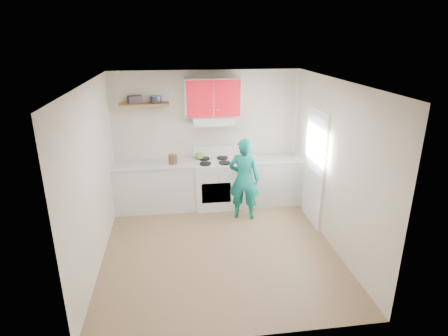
{
  "coord_description": "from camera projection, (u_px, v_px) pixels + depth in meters",
  "views": [
    {
      "loc": [
        -0.63,
        -5.14,
        3.22
      ],
      "look_at": [
        0.15,
        0.55,
        1.15
      ],
      "focal_mm": 29.85,
      "sensor_mm": 36.0,
      "label": 1
    }
  ],
  "objects": [
    {
      "name": "cutting_board",
      "position": [
        262.0,
        161.0,
        7.19
      ],
      "size": [
        0.37,
        0.31,
        0.02
      ],
      "primitive_type": "cube",
      "rotation": [
        0.0,
        0.0,
        -0.23
      ],
      "color": "olive",
      "rests_on": "counter_right"
    },
    {
      "name": "tin",
      "position": [
        156.0,
        99.0,
        6.78
      ],
      "size": [
        0.26,
        0.26,
        0.12
      ],
      "primitive_type": "cylinder",
      "rotation": [
        0.0,
        0.0,
        0.41
      ],
      "color": "#333D4C",
      "rests_on": "shelf"
    },
    {
      "name": "silicone_mat",
      "position": [
        287.0,
        158.0,
        7.36
      ],
      "size": [
        0.28,
        0.23,
        0.01
      ],
      "primitive_type": "cube",
      "rotation": [
        0.0,
        0.0,
        -0.02
      ],
      "color": "red",
      "rests_on": "counter_right"
    },
    {
      "name": "stove",
      "position": [
        214.0,
        184.0,
        7.29
      ],
      "size": [
        0.76,
        0.65,
        0.92
      ],
      "primitive_type": "cube",
      "color": "white",
      "rests_on": "floor"
    },
    {
      "name": "upper_cabinets",
      "position": [
        213.0,
        97.0,
        6.87
      ],
      "size": [
        1.02,
        0.33,
        0.7
      ],
      "primitive_type": "cube",
      "color": "red",
      "rests_on": "back_wall"
    },
    {
      "name": "door_glass",
      "position": [
        316.0,
        144.0,
        6.34
      ],
      "size": [
        0.01,
        0.55,
        0.95
      ],
      "primitive_type": "cube",
      "color": "white",
      "rests_on": "door"
    },
    {
      "name": "back_wall",
      "position": [
        207.0,
        138.0,
        7.29
      ],
      "size": [
        3.6,
        0.04,
        2.6
      ],
      "primitive_type": "cube",
      "color": "beige",
      "rests_on": "floor"
    },
    {
      "name": "right_wall",
      "position": [
        334.0,
        166.0,
        5.75
      ],
      "size": [
        0.04,
        3.8,
        2.6
      ],
      "primitive_type": "cube",
      "color": "beige",
      "rests_on": "floor"
    },
    {
      "name": "books",
      "position": [
        135.0,
        99.0,
        6.74
      ],
      "size": [
        0.29,
        0.24,
        0.13
      ],
      "primitive_type": "cube",
      "rotation": [
        0.0,
        0.0,
        0.25
      ],
      "color": "#3E373D",
      "rests_on": "shelf"
    },
    {
      "name": "person",
      "position": [
        244.0,
        179.0,
        6.69
      ],
      "size": [
        0.64,
        0.51,
        1.52
      ],
      "primitive_type": "imported",
      "rotation": [
        0.0,
        0.0,
        2.85
      ],
      "color": "#0B695E",
      "rests_on": "floor"
    },
    {
      "name": "ceiling",
      "position": [
        219.0,
        82.0,
        5.08
      ],
      "size": [
        3.6,
        3.8,
        0.04
      ],
      "primitive_type": "cube",
      "color": "white",
      "rests_on": "floor"
    },
    {
      "name": "door",
      "position": [
        315.0,
        168.0,
        6.49
      ],
      "size": [
        0.05,
        0.85,
        2.05
      ],
      "primitive_type": "cube",
      "color": "white",
      "rests_on": "floor"
    },
    {
      "name": "left_wall",
      "position": [
        94.0,
        177.0,
        5.29
      ],
      "size": [
        0.04,
        3.8,
        2.6
      ],
      "primitive_type": "cube",
      "color": "beige",
      "rests_on": "floor"
    },
    {
      "name": "shelf",
      "position": [
        144.0,
        104.0,
        6.76
      ],
      "size": [
        0.9,
        0.3,
        0.04
      ],
      "primitive_type": "cube",
      "color": "brown",
      "rests_on": "back_wall"
    },
    {
      "name": "floor",
      "position": [
        219.0,
        247.0,
        5.96
      ],
      "size": [
        3.8,
        3.8,
        0.0
      ],
      "primitive_type": "plane",
      "color": "brown",
      "rests_on": "ground"
    },
    {
      "name": "front_wall",
      "position": [
        242.0,
        236.0,
        3.75
      ],
      "size": [
        3.6,
        0.04,
        2.6
      ],
      "primitive_type": "cube",
      "color": "beige",
      "rests_on": "floor"
    },
    {
      "name": "crock",
      "position": [
        173.0,
        160.0,
        6.96
      ],
      "size": [
        0.19,
        0.19,
        0.2
      ],
      "primitive_type": "cylinder",
      "rotation": [
        0.0,
        0.0,
        -0.14
      ],
      "color": "#4D3A21",
      "rests_on": "counter_left"
    },
    {
      "name": "kettle",
      "position": [
        199.0,
        156.0,
        7.22
      ],
      "size": [
        0.22,
        0.22,
        0.14
      ],
      "primitive_type": "ellipsoid",
      "rotation": [
        0.0,
        0.0,
        0.4
      ],
      "color": "#5A8A26",
      "rests_on": "stove"
    },
    {
      "name": "range_hood",
      "position": [
        213.0,
        121.0,
        6.96
      ],
      "size": [
        0.76,
        0.44,
        0.15
      ],
      "primitive_type": "cube",
      "color": "silver",
      "rests_on": "back_wall"
    },
    {
      "name": "counter_left",
      "position": [
        156.0,
        187.0,
        7.17
      ],
      "size": [
        1.52,
        0.6,
        0.9
      ],
      "primitive_type": "cube",
      "color": "silver",
      "rests_on": "floor"
    },
    {
      "name": "counter_right",
      "position": [
        266.0,
        181.0,
        7.44
      ],
      "size": [
        1.32,
        0.6,
        0.9
      ],
      "primitive_type": "cube",
      "color": "silver",
      "rests_on": "floor"
    }
  ]
}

